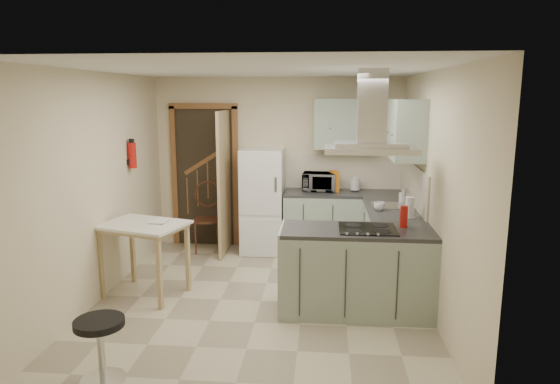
# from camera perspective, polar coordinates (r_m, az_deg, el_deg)

# --- Properties ---
(floor) EXTENTS (4.20, 4.20, 0.00)m
(floor) POSITION_cam_1_polar(r_m,az_deg,el_deg) (5.67, -2.17, -12.33)
(floor) COLOR #BFB495
(floor) RESTS_ON ground
(ceiling) EXTENTS (4.20, 4.20, 0.00)m
(ceiling) POSITION_cam_1_polar(r_m,az_deg,el_deg) (5.21, -2.37, 13.78)
(ceiling) COLOR silver
(ceiling) RESTS_ON back_wall
(back_wall) EXTENTS (3.60, 0.00, 3.60)m
(back_wall) POSITION_cam_1_polar(r_m,az_deg,el_deg) (7.36, -0.19, 3.24)
(back_wall) COLOR beige
(back_wall) RESTS_ON floor
(left_wall) EXTENTS (0.00, 4.20, 4.20)m
(left_wall) POSITION_cam_1_polar(r_m,az_deg,el_deg) (5.81, -20.16, 0.45)
(left_wall) COLOR beige
(left_wall) RESTS_ON floor
(right_wall) EXTENTS (0.00, 4.20, 4.20)m
(right_wall) POSITION_cam_1_polar(r_m,az_deg,el_deg) (5.38, 17.11, -0.16)
(right_wall) COLOR beige
(right_wall) RESTS_ON floor
(doorway) EXTENTS (1.10, 0.12, 2.10)m
(doorway) POSITION_cam_1_polar(r_m,az_deg,el_deg) (7.54, -8.57, 1.77)
(doorway) COLOR brown
(doorway) RESTS_ON floor
(fridge) EXTENTS (0.60, 0.60, 1.50)m
(fridge) POSITION_cam_1_polar(r_m,az_deg,el_deg) (7.18, -2.00, -1.03)
(fridge) COLOR white
(fridge) RESTS_ON floor
(counter_back) EXTENTS (1.08, 0.60, 0.90)m
(counter_back) POSITION_cam_1_polar(r_m,az_deg,el_deg) (7.19, 4.84, -3.49)
(counter_back) COLOR #9EB2A0
(counter_back) RESTS_ON floor
(counter_right) EXTENTS (0.60, 1.95, 0.90)m
(counter_right) POSITION_cam_1_polar(r_m,az_deg,el_deg) (6.60, 12.16, -5.05)
(counter_right) COLOR #9EB2A0
(counter_right) RESTS_ON floor
(splashback) EXTENTS (1.68, 0.02, 0.50)m
(splashback) POSITION_cam_1_polar(r_m,az_deg,el_deg) (7.34, 7.29, 2.34)
(splashback) COLOR beige
(splashback) RESTS_ON counter_back
(wall_cabinet_back) EXTENTS (0.85, 0.35, 0.70)m
(wall_cabinet_back) POSITION_cam_1_polar(r_m,az_deg,el_deg) (7.11, 7.39, 7.73)
(wall_cabinet_back) COLOR #9EB2A0
(wall_cabinet_back) RESTS_ON back_wall
(wall_cabinet_right) EXTENTS (0.35, 0.90, 0.70)m
(wall_cabinet_right) POSITION_cam_1_polar(r_m,az_deg,el_deg) (6.10, 14.18, 6.95)
(wall_cabinet_right) COLOR #9EB2A0
(wall_cabinet_right) RESTS_ON right_wall
(peninsula) EXTENTS (1.55, 0.65, 0.90)m
(peninsula) POSITION_cam_1_polar(r_m,az_deg,el_deg) (5.31, 8.72, -8.90)
(peninsula) COLOR #9EB2A0
(peninsula) RESTS_ON floor
(hob) EXTENTS (0.58, 0.50, 0.01)m
(hob) POSITION_cam_1_polar(r_m,az_deg,el_deg) (5.18, 9.97, -4.16)
(hob) COLOR black
(hob) RESTS_ON peninsula
(extractor_hood) EXTENTS (0.90, 0.55, 0.10)m
(extractor_hood) POSITION_cam_1_polar(r_m,az_deg,el_deg) (5.03, 10.28, 4.82)
(extractor_hood) COLOR silver
(extractor_hood) RESTS_ON ceiling
(sink) EXTENTS (0.45, 0.40, 0.01)m
(sink) POSITION_cam_1_polar(r_m,az_deg,el_deg) (6.32, 12.52, -1.52)
(sink) COLOR silver
(sink) RESTS_ON counter_right
(fire_extinguisher) EXTENTS (0.10, 0.10, 0.32)m
(fire_extinguisher) POSITION_cam_1_polar(r_m,az_deg,el_deg) (6.57, -16.53, 4.03)
(fire_extinguisher) COLOR #B2140F
(fire_extinguisher) RESTS_ON left_wall
(drop_leaf_table) EXTENTS (1.05, 0.90, 0.84)m
(drop_leaf_table) POSITION_cam_1_polar(r_m,az_deg,el_deg) (5.89, -15.17, -7.44)
(drop_leaf_table) COLOR #DBC387
(drop_leaf_table) RESTS_ON floor
(bentwood_chair) EXTENTS (0.50, 0.50, 0.92)m
(bentwood_chair) POSITION_cam_1_polar(r_m,az_deg,el_deg) (7.35, -8.41, -3.19)
(bentwood_chair) COLOR #432716
(bentwood_chair) RESTS_ON floor
(stool) EXTENTS (0.46, 0.46, 0.53)m
(stool) POSITION_cam_1_polar(r_m,az_deg,el_deg) (4.38, -19.77, -16.63)
(stool) COLOR black
(stool) RESTS_ON floor
(microwave) EXTENTS (0.49, 0.35, 0.26)m
(microwave) POSITION_cam_1_polar(r_m,az_deg,el_deg) (7.14, 4.53, 1.17)
(microwave) COLOR black
(microwave) RESTS_ON counter_back
(kettle) EXTENTS (0.18, 0.18, 0.21)m
(kettle) POSITION_cam_1_polar(r_m,az_deg,el_deg) (7.18, 8.57, 0.93)
(kettle) COLOR silver
(kettle) RESTS_ON counter_back
(cereal_box) EXTENTS (0.14, 0.21, 0.29)m
(cereal_box) POSITION_cam_1_polar(r_m,az_deg,el_deg) (7.12, 6.23, 1.24)
(cereal_box) COLOR orange
(cereal_box) RESTS_ON counter_back
(soap_bottle) EXTENTS (0.10, 0.10, 0.18)m
(soap_bottle) POSITION_cam_1_polar(r_m,az_deg,el_deg) (6.56, 13.90, -0.36)
(soap_bottle) COLOR #AFB1BC
(soap_bottle) RESTS_ON counter_right
(paper_towel) EXTENTS (0.12, 0.12, 0.25)m
(paper_towel) POSITION_cam_1_polar(r_m,az_deg,el_deg) (5.72, 14.61, -1.69)
(paper_towel) COLOR silver
(paper_towel) RESTS_ON counter_right
(cup) EXTENTS (0.14, 0.14, 0.10)m
(cup) POSITION_cam_1_polar(r_m,az_deg,el_deg) (6.03, 11.31, -1.63)
(cup) COLOR white
(cup) RESTS_ON counter_right
(red_bottle) EXTENTS (0.10, 0.10, 0.23)m
(red_bottle) POSITION_cam_1_polar(r_m,az_deg,el_deg) (5.31, 13.96, -2.77)
(red_bottle) COLOR #B3180F
(red_bottle) RESTS_ON peninsula
(book) EXTENTS (0.18, 0.25, 0.11)m
(book) POSITION_cam_1_polar(r_m,az_deg,el_deg) (5.81, -14.51, -2.78)
(book) COLOR #A23643
(book) RESTS_ON drop_leaf_table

